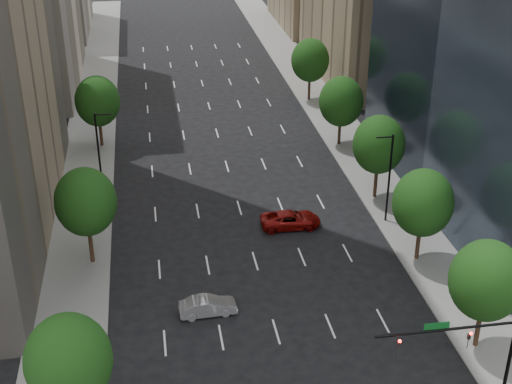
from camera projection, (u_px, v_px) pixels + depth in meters
sidewalk_left at (81, 219)px, 68.90m from camera, size 6.00×200.00×0.15m
sidewalk_right at (388, 196)px, 73.31m from camera, size 6.00×200.00×0.15m
tree_right_1 at (486, 281)px, 49.39m from camera, size 5.20×5.20×8.75m
tree_right_2 at (423, 203)px, 60.03m from camera, size 5.20×5.20×8.61m
tree_right_3 at (379, 145)px, 70.47m from camera, size 5.20×5.20×8.89m
tree_right_4 at (341, 102)px, 82.99m from camera, size 5.20×5.20×8.46m
tree_right_5 at (310, 60)px, 96.95m from camera, size 5.20×5.20×8.75m
tree_left_0 at (69, 361)px, 41.89m from camera, size 5.20×5.20×8.75m
tree_left_1 at (86, 202)px, 59.41m from camera, size 5.20×5.20×8.97m
tree_left_2 at (97, 101)px, 82.44m from camera, size 5.20×5.20×8.68m
streetlight_rn at (389, 176)px, 66.46m from camera, size 1.70×0.20×9.00m
streetlight_ln at (99, 152)px, 71.44m from camera, size 1.70×0.20×9.00m
traffic_signal at (475, 348)px, 43.87m from camera, size 9.12×0.40×7.38m
car_silver at (208, 306)px, 55.16m from camera, size 4.56×1.81×1.48m
car_red_far at (291, 220)px, 67.35m from camera, size 5.75×2.72×1.58m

